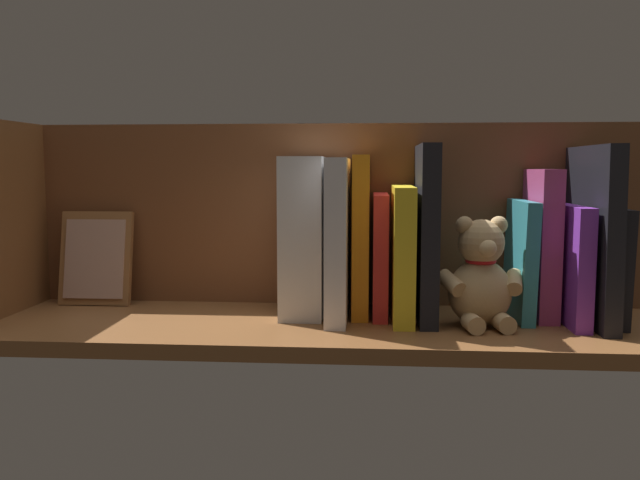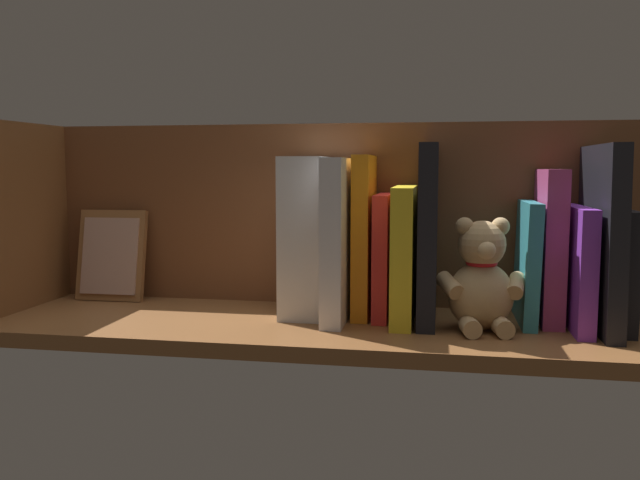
# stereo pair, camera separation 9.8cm
# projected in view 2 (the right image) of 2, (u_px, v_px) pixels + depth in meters

# --- Properties ---
(ground_plane) EXTENTS (1.03, 0.31, 0.02)m
(ground_plane) POSITION_uv_depth(u_px,v_px,m) (320.00, 327.00, 1.00)
(ground_plane) COLOR brown
(shelf_back_panel) EXTENTS (1.03, 0.02, 0.30)m
(shelf_back_panel) POSITION_uv_depth(u_px,v_px,m) (334.00, 215.00, 1.11)
(shelf_back_panel) COLOR brown
(shelf_back_panel) RESTS_ON ground_plane
(shelf_side_divider) EXTENTS (0.02, 0.25, 0.30)m
(shelf_side_divider) POSITION_uv_depth(u_px,v_px,m) (19.00, 216.00, 1.07)
(shelf_side_divider) COLOR brown
(shelf_side_divider) RESTS_ON ground_plane
(book_0) EXTENTS (0.02, 0.16, 0.17)m
(book_0) POSITION_uv_depth(u_px,v_px,m) (618.00, 268.00, 0.95)
(book_0) COLOR black
(book_0) RESTS_ON ground_plane
(book_1) EXTENTS (0.03, 0.20, 0.26)m
(book_1) POSITION_uv_depth(u_px,v_px,m) (601.00, 238.00, 0.93)
(book_1) COLOR black
(book_1) RESTS_ON ground_plane
(book_2) EXTENTS (0.02, 0.18, 0.17)m
(book_2) POSITION_uv_depth(u_px,v_px,m) (576.00, 267.00, 0.95)
(book_2) COLOR purple
(book_2) RESTS_ON ground_plane
(book_3) EXTENTS (0.03, 0.13, 0.23)m
(book_3) POSITION_uv_depth(u_px,v_px,m) (549.00, 246.00, 0.97)
(book_3) COLOR #B23F72
(book_3) RESTS_ON ground_plane
(book_4) EXTENTS (0.02, 0.15, 0.18)m
(book_4) POSITION_uv_depth(u_px,v_px,m) (527.00, 262.00, 0.98)
(book_4) COLOR teal
(book_4) RESTS_ON ground_plane
(teddy_bear) EXTENTS (0.13, 0.11, 0.16)m
(teddy_bear) POSITION_uv_depth(u_px,v_px,m) (481.00, 281.00, 0.93)
(teddy_bear) COLOR tan
(teddy_bear) RESTS_ON ground_plane
(book_5) EXTENTS (0.03, 0.18, 0.26)m
(book_5) POSITION_uv_depth(u_px,v_px,m) (428.00, 233.00, 0.98)
(book_5) COLOR black
(book_5) RESTS_ON ground_plane
(book_6) EXTENTS (0.03, 0.18, 0.20)m
(book_6) POSITION_uv_depth(u_px,v_px,m) (404.00, 254.00, 0.99)
(book_6) COLOR yellow
(book_6) RESTS_ON ground_plane
(book_7) EXTENTS (0.02, 0.14, 0.19)m
(book_7) POSITION_uv_depth(u_px,v_px,m) (383.00, 255.00, 1.02)
(book_7) COLOR red
(book_7) RESTS_ON ground_plane
(book_8) EXTENTS (0.03, 0.13, 0.25)m
(book_8) POSITION_uv_depth(u_px,v_px,m) (364.00, 236.00, 1.02)
(book_8) COLOR orange
(book_8) RESTS_ON ground_plane
(book_9) EXTENTS (0.03, 0.19, 0.24)m
(book_9) POSITION_uv_depth(u_px,v_px,m) (340.00, 239.00, 1.00)
(book_9) COLOR silver
(book_9) RESTS_ON ground_plane
(dictionary_thick_white) EXTENTS (0.06, 0.14, 0.25)m
(dictionary_thick_white) POSITION_uv_depth(u_px,v_px,m) (307.00, 236.00, 1.03)
(dictionary_thick_white) COLOR silver
(dictionary_thick_white) RESTS_ON ground_plane
(picture_frame_leaning) EXTENTS (0.12, 0.04, 0.16)m
(picture_frame_leaning) POSITION_uv_depth(u_px,v_px,m) (111.00, 255.00, 1.15)
(picture_frame_leaning) COLOR brown
(picture_frame_leaning) RESTS_ON ground_plane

